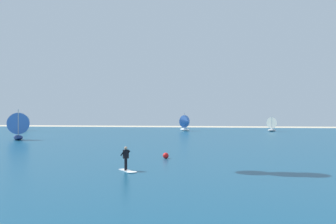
% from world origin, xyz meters
% --- Properties ---
extents(ocean, '(160.00, 90.00, 0.10)m').
position_xyz_m(ocean, '(0.00, 51.56, 0.05)').
color(ocean, navy).
rests_on(ocean, ground).
extents(kitesurfer, '(1.70, 1.86, 1.67)m').
position_xyz_m(kitesurfer, '(-3.69, 19.55, 0.70)').
color(kitesurfer, white).
rests_on(kitesurfer, ocean).
extents(sailboat_trailing, '(3.41, 3.54, 3.96)m').
position_xyz_m(sailboat_trailing, '(-4.55, 75.50, 1.91)').
color(sailboat_trailing, white).
rests_on(sailboat_trailing, ocean).
extents(sailboat_anchored_offshore, '(2.97, 3.14, 3.49)m').
position_xyz_m(sailboat_anchored_offshore, '(14.26, 76.64, 1.70)').
color(sailboat_anchored_offshore, silver).
rests_on(sailboat_anchored_offshore, ocean).
extents(sailboat_near_shore, '(3.55, 3.51, 4.00)m').
position_xyz_m(sailboat_near_shore, '(-41.83, 73.10, 1.93)').
color(sailboat_near_shore, maroon).
rests_on(sailboat_near_shore, ocean).
extents(sailboat_mid_right, '(3.80, 4.07, 4.53)m').
position_xyz_m(sailboat_mid_right, '(-27.38, 46.36, 2.17)').
color(sailboat_mid_right, navy).
rests_on(sailboat_mid_right, ocean).
extents(marker_buoy, '(0.52, 0.52, 0.52)m').
position_xyz_m(marker_buoy, '(-2.04, 26.72, 0.36)').
color(marker_buoy, red).
rests_on(marker_buoy, ocean).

